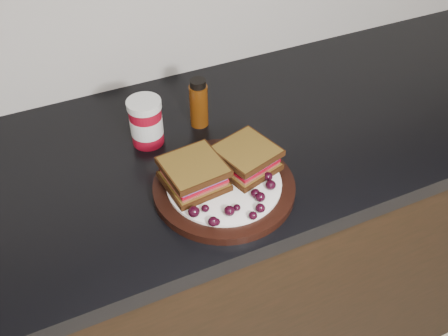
{
  "coord_description": "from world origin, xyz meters",
  "views": [
    {
      "loc": [
        -0.13,
        0.92,
        1.6
      ],
      "look_at": [
        0.16,
        1.56,
        0.96
      ],
      "focal_mm": 40.0,
      "sensor_mm": 36.0,
      "label": 1
    }
  ],
  "objects_px": {
    "plate": "(224,187)",
    "oil_bottle": "(199,103)",
    "condiment_jar": "(146,122)",
    "sandwich_left": "(194,174)"
  },
  "relations": [
    {
      "from": "plate",
      "to": "oil_bottle",
      "type": "xyz_separation_m",
      "value": [
        0.04,
        0.22,
        0.05
      ]
    },
    {
      "from": "plate",
      "to": "condiment_jar",
      "type": "distance_m",
      "value": 0.23
    },
    {
      "from": "sandwich_left",
      "to": "oil_bottle",
      "type": "bearing_deg",
      "value": 59.4
    },
    {
      "from": "plate",
      "to": "oil_bottle",
      "type": "relative_size",
      "value": 2.4
    },
    {
      "from": "plate",
      "to": "sandwich_left",
      "type": "height_order",
      "value": "sandwich_left"
    },
    {
      "from": "plate",
      "to": "sandwich_left",
      "type": "bearing_deg",
      "value": 160.26
    },
    {
      "from": "sandwich_left",
      "to": "condiment_jar",
      "type": "bearing_deg",
      "value": 94.48
    },
    {
      "from": "condiment_jar",
      "to": "oil_bottle",
      "type": "bearing_deg",
      "value": 6.11
    },
    {
      "from": "sandwich_left",
      "to": "condiment_jar",
      "type": "relative_size",
      "value": 1.02
    },
    {
      "from": "plate",
      "to": "sandwich_left",
      "type": "relative_size",
      "value": 2.53
    }
  ]
}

